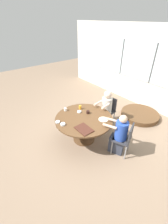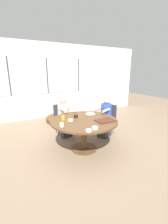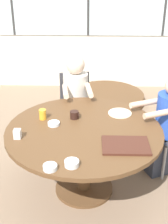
# 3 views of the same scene
# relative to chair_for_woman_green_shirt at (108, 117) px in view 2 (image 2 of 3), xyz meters

# --- Properties ---
(ground_plane) EXTENTS (16.00, 16.00, 0.00)m
(ground_plane) POSITION_rel_chair_for_woman_green_shirt_xyz_m (-1.03, -0.45, -0.52)
(ground_plane) COLOR #8C725B
(wall_back_with_windows) EXTENTS (8.40, 0.08, 2.80)m
(wall_back_with_windows) POSITION_rel_chair_for_woman_green_shirt_xyz_m (-1.03, 2.53, 0.90)
(wall_back_with_windows) COLOR white
(wall_back_with_windows) RESTS_ON ground_plane
(dining_table) EXTENTS (1.50, 1.50, 0.73)m
(dining_table) POSITION_rel_chair_for_woman_green_shirt_xyz_m (-1.03, -0.45, 0.08)
(dining_table) COLOR brown
(dining_table) RESTS_ON ground_plane
(chair_for_woman_green_shirt) EXTENTS (0.53, 0.53, 0.87)m
(chair_for_woman_green_shirt) POSITION_rel_chair_for_woman_green_shirt_xyz_m (0.00, 0.00, 0.00)
(chair_for_woman_green_shirt) COLOR #333338
(chair_for_woman_green_shirt) RESTS_ON ground_plane
(chair_for_man_blue_shirt) EXTENTS (0.45, 0.45, 0.87)m
(chair_for_man_blue_shirt) POSITION_rel_chair_for_woman_green_shirt_xyz_m (-1.17, 0.66, 0.00)
(chair_for_man_blue_shirt) COLOR #333338
(chair_for_man_blue_shirt) RESTS_ON ground_plane
(person_woman_green_shirt) EXTENTS (0.61, 0.48, 1.11)m
(person_woman_green_shirt) POSITION_rel_chair_for_woman_green_shirt_xyz_m (-0.15, -0.07, -0.02)
(person_woman_green_shirt) COLOR #333847
(person_woman_green_shirt) RESTS_ON ground_plane
(person_man_blue_shirt) EXTENTS (0.37, 0.59, 1.16)m
(person_man_blue_shirt) POSITION_rel_chair_for_woman_green_shirt_xyz_m (-1.15, 0.50, 0.01)
(person_man_blue_shirt) COLOR #333847
(person_man_blue_shirt) RESTS_ON ground_plane
(food_tray_dark) EXTENTS (0.41, 0.30, 0.02)m
(food_tray_dark) POSITION_rel_chair_for_woman_green_shirt_xyz_m (-0.66, -0.74, 0.21)
(food_tray_dark) COLOR #472319
(food_tray_dark) RESTS_ON dining_table
(coffee_mug) EXTENTS (0.09, 0.09, 0.08)m
(coffee_mug) POSITION_rel_chair_for_woman_green_shirt_xyz_m (-1.13, -0.23, 0.24)
(coffee_mug) COLOR black
(coffee_mug) RESTS_ON dining_table
(juice_glass) EXTENTS (0.07, 0.07, 0.10)m
(juice_glass) POSITION_rel_chair_for_woman_green_shirt_xyz_m (-1.45, -0.25, 0.26)
(juice_glass) COLOR gold
(juice_glass) RESTS_ON dining_table
(milk_carton_small) EXTENTS (0.06, 0.06, 0.09)m
(milk_carton_small) POSITION_rel_chair_for_woman_green_shirt_xyz_m (-1.62, -0.63, 0.25)
(milk_carton_small) COLOR silver
(milk_carton_small) RESTS_ON dining_table
(bowl_white_shallow) EXTENTS (0.12, 0.12, 0.05)m
(bowl_white_shallow) POSITION_rel_chair_for_woman_green_shirt_xyz_m (-1.11, -1.04, 0.23)
(bowl_white_shallow) COLOR silver
(bowl_white_shallow) RESTS_ON dining_table
(bowl_cereal) EXTENTS (0.11, 0.11, 0.04)m
(bowl_cereal) POSITION_rel_chair_for_woman_green_shirt_xyz_m (-1.27, -1.09, 0.22)
(bowl_cereal) COLOR silver
(bowl_cereal) RESTS_ON dining_table
(bowl_fruit) EXTENTS (0.12, 0.12, 0.03)m
(bowl_fruit) POSITION_rel_chair_for_woman_green_shirt_xyz_m (-1.32, -0.38, 0.22)
(bowl_fruit) COLOR silver
(bowl_fruit) RESTS_ON dining_table
(plate_tortillas) EXTENTS (0.24, 0.24, 0.01)m
(plate_tortillas) POSITION_rel_chair_for_woman_green_shirt_xyz_m (-0.66, -0.11, 0.21)
(plate_tortillas) COLOR beige
(plate_tortillas) RESTS_ON dining_table
(folded_table_stack) EXTENTS (1.27, 1.27, 0.15)m
(folded_table_stack) POSITION_rel_chair_for_woman_green_shirt_xyz_m (-0.71, 1.77, -0.45)
(folded_table_stack) COLOR brown
(folded_table_stack) RESTS_ON ground_plane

